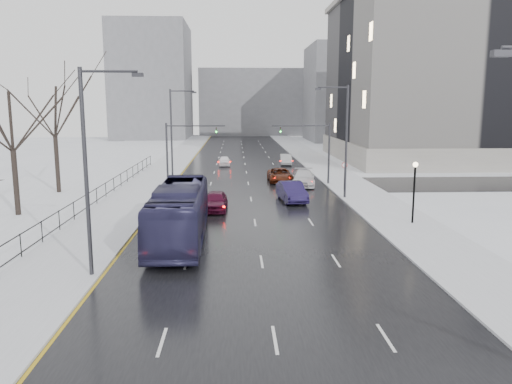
{
  "coord_description": "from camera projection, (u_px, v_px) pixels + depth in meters",
  "views": [
    {
      "loc": [
        -1.36,
        -3.54,
        8.28
      ],
      "look_at": [
        0.01,
        29.57,
        2.5
      ],
      "focal_mm": 35.0,
      "sensor_mm": 36.0,
      "label": 1
    }
  ],
  "objects": [
    {
      "name": "streetlight_l_far",
      "position": [
        173.0,
        130.0,
        54.85
      ],
      "size": [
        2.95,
        0.25,
        10.0
      ],
      "color": "#2D2D33",
      "rests_on": "ground"
    },
    {
      "name": "mast_signal_right",
      "position": [
        319.0,
        146.0,
        51.81
      ],
      "size": [
        6.1,
        0.33,
        6.5
      ],
      "color": "#2D2D33",
      "rests_on": "ground"
    },
    {
      "name": "sedan_right_near",
      "position": [
        292.0,
        192.0,
        43.15
      ],
      "size": [
        2.42,
        5.37,
        1.71
      ],
      "primitive_type": "imported",
      "rotation": [
        0.0,
        0.0,
        0.12
      ],
      "color": "#1E1541",
      "rests_on": "road"
    },
    {
      "name": "bus",
      "position": [
        180.0,
        213.0,
        30.48
      ],
      "size": [
        3.11,
        12.54,
        3.48
      ],
      "primitive_type": "imported",
      "rotation": [
        0.0,
        0.0,
        0.01
      ],
      "color": "#2A274C",
      "rests_on": "road"
    },
    {
      "name": "sedan_right_far",
      "position": [
        303.0,
        178.0,
        51.56
      ],
      "size": [
        2.95,
        5.8,
        1.61
      ],
      "primitive_type": "imported",
      "rotation": [
        0.0,
        0.0,
        -0.13
      ],
      "color": "silver",
      "rests_on": "road"
    },
    {
      "name": "tree_park_d",
      "position": [
        19.0,
        216.0,
        37.71
      ],
      "size": [
        8.75,
        8.75,
        12.5
      ],
      "primitive_type": null,
      "color": "black",
      "rests_on": "ground"
    },
    {
      "name": "bldg_far_right",
      "position": [
        360.0,
        93.0,
        117.41
      ],
      "size": [
        24.0,
        20.0,
        22.0
      ],
      "primitive_type": "cube",
      "color": "slate",
      "rests_on": "ground"
    },
    {
      "name": "sidewalk_right",
      "position": [
        327.0,
        169.0,
        64.44
      ],
      "size": [
        5.0,
        150.0,
        0.16
      ],
      "primitive_type": "cube",
      "color": "silver",
      "rests_on": "ground"
    },
    {
      "name": "cross_road",
      "position": [
        249.0,
        185.0,
        52.21
      ],
      "size": [
        130.0,
        10.0,
        0.04
      ],
      "primitive_type": "cube",
      "color": "black",
      "rests_on": "ground"
    },
    {
      "name": "tree_park_e",
      "position": [
        59.0,
        193.0,
        47.53
      ],
      "size": [
        9.45,
        9.45,
        13.5
      ],
      "primitive_type": null,
      "color": "black",
      "rests_on": "ground"
    },
    {
      "name": "iron_fence",
      "position": [
        64.0,
        215.0,
        33.81
      ],
      "size": [
        0.06,
        70.0,
        1.3
      ],
      "color": "black",
      "rests_on": "sidewalk_left"
    },
    {
      "name": "no_uturn_sign",
      "position": [
        345.0,
        168.0,
        48.26
      ],
      "size": [
        0.6,
        0.06,
        2.7
      ],
      "color": "#2D2D33",
      "rests_on": "sidewalk_right"
    },
    {
      "name": "bldg_far_center",
      "position": [
        254.0,
        103.0,
        141.38
      ],
      "size": [
        30.0,
        18.0,
        18.0
      ],
      "primitive_type": "cube",
      "color": "slate",
      "rests_on": "ground"
    },
    {
      "name": "bldg_far_left",
      "position": [
        152.0,
        82.0,
        124.7
      ],
      "size": [
        18.0,
        22.0,
        28.0
      ],
      "primitive_type": "cube",
      "color": "slate",
      "rests_on": "ground"
    },
    {
      "name": "mast_signal_left",
      "position": [
        177.0,
        146.0,
        51.21
      ],
      "size": [
        6.1,
        0.33,
        6.5
      ],
      "color": "#2D2D33",
      "rests_on": "ground"
    },
    {
      "name": "lamppost_r_mid",
      "position": [
        414.0,
        183.0,
        34.44
      ],
      "size": [
        0.36,
        0.36,
        4.28
      ],
      "color": "black",
      "rests_on": "sidewalk_right"
    },
    {
      "name": "sidewalk_left",
      "position": [
        164.0,
        170.0,
        63.58
      ],
      "size": [
        5.0,
        150.0,
        0.16
      ],
      "primitive_type": "cube",
      "color": "silver",
      "rests_on": "ground"
    },
    {
      "name": "civic_building",
      "position": [
        475.0,
        86.0,
        75.34
      ],
      "size": [
        41.0,
        31.0,
        24.8
      ],
      "color": "gray",
      "rests_on": "ground"
    },
    {
      "name": "sedan_right_distant",
      "position": [
        286.0,
        159.0,
        69.87
      ],
      "size": [
        1.84,
        4.54,
        1.46
      ],
      "primitive_type": "imported",
      "rotation": [
        0.0,
        0.0,
        -0.07
      ],
      "color": "#A2A4A7",
      "rests_on": "road"
    },
    {
      "name": "sedan_center_far",
      "position": [
        224.0,
        161.0,
        68.73
      ],
      "size": [
        1.65,
        3.95,
        1.34
      ],
      "primitive_type": "imported",
      "rotation": [
        0.0,
        0.0,
        0.02
      ],
      "color": "white",
      "rests_on": "road"
    },
    {
      "name": "streetlight_r_mid",
      "position": [
        344.0,
        136.0,
        43.71
      ],
      "size": [
        2.95,
        0.25,
        10.0
      ],
      "color": "#2D2D33",
      "rests_on": "ground"
    },
    {
      "name": "streetlight_l_near",
      "position": [
        90.0,
        163.0,
        23.35
      ],
      "size": [
        2.95,
        0.25,
        10.0
      ],
      "color": "#2D2D33",
      "rests_on": "ground"
    },
    {
      "name": "sedan_right_cross",
      "position": [
        280.0,
        175.0,
        54.09
      ],
      "size": [
        2.56,
        5.42,
        1.5
      ],
      "primitive_type": "imported",
      "rotation": [
        0.0,
        0.0,
        0.01
      ],
      "color": "#521E0E",
      "rests_on": "road"
    },
    {
      "name": "park_strip",
      "position": [
        89.0,
        171.0,
        63.2
      ],
      "size": [
        14.0,
        150.0,
        0.12
      ],
      "primitive_type": "cube",
      "color": "white",
      "rests_on": "ground"
    },
    {
      "name": "sedan_center_near",
      "position": [
        215.0,
        201.0,
        39.38
      ],
      "size": [
        1.98,
        4.58,
        1.54
      ],
      "primitive_type": "imported",
      "rotation": [
        0.0,
        0.0,
        -0.04
      ],
      "color": "#460C25",
      "rests_on": "road"
    },
    {
      "name": "road",
      "position": [
        246.0,
        170.0,
        64.02
      ],
      "size": [
        16.0,
        150.0,
        0.04
      ],
      "primitive_type": "cube",
      "color": "black",
      "rests_on": "ground"
    }
  ]
}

